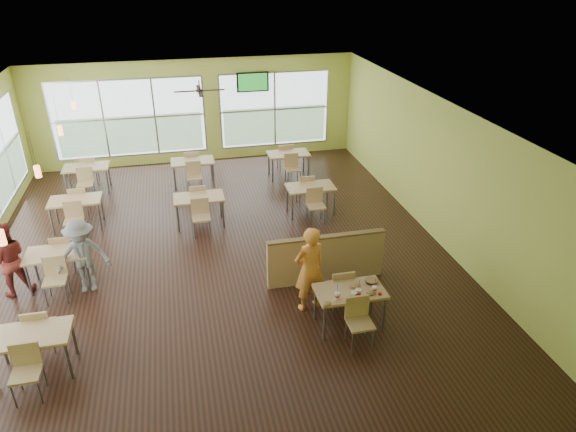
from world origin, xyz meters
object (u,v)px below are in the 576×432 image
object	(u,v)px
half_wall_divider	(326,258)
man_plaid	(309,269)
food_basket	(371,281)
main_table	(350,296)

from	to	relation	value
half_wall_divider	man_plaid	bearing A→B (deg)	-125.29
half_wall_divider	food_basket	world-z (taller)	half_wall_divider
man_plaid	food_basket	xyz separation A→B (m)	(1.00, -0.51, -0.07)
man_plaid	food_basket	bearing A→B (deg)	136.68
man_plaid	food_basket	distance (m)	1.13
main_table	food_basket	distance (m)	0.49
half_wall_divider	man_plaid	distance (m)	1.03
food_basket	half_wall_divider	bearing A→B (deg)	108.59
main_table	half_wall_divider	xyz separation A→B (m)	(0.00, 1.45, -0.11)
half_wall_divider	man_plaid	xyz separation A→B (m)	(-0.56, -0.80, 0.33)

